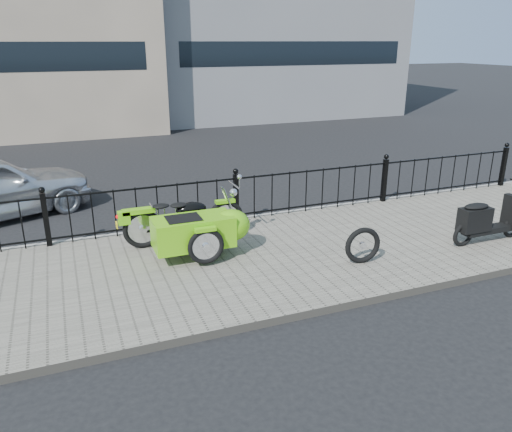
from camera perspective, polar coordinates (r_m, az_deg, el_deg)
name	(u,v)px	position (r m, az deg, el deg)	size (l,w,h in m)	color
ground	(261,250)	(8.95, 0.52, -3.88)	(120.00, 120.00, 0.00)	black
sidewalk	(272,257)	(8.51, 1.80, -4.75)	(30.00, 3.80, 0.12)	#666156
curb	(234,221)	(10.18, -2.52, -0.58)	(30.00, 0.10, 0.12)	gray
iron_fence	(236,198)	(9.89, -2.30, 2.03)	(14.11, 0.11, 1.08)	black
motorcycle_sidecar	(201,227)	(8.38, -6.27, -1.28)	(2.28, 1.48, 0.98)	black
scooter	(485,220)	(9.71, 24.74, -0.47)	(1.58, 0.46, 1.07)	black
spare_tire	(363,245)	(8.22, 12.10, -3.30)	(0.61, 0.61, 0.09)	black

